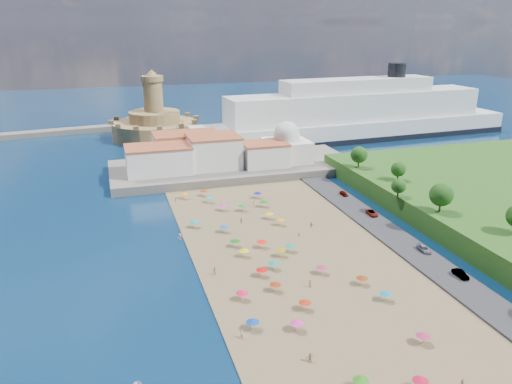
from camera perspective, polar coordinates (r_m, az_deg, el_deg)
name	(u,v)px	position (r m, az deg, el deg)	size (l,w,h in m)	color
ground	(271,258)	(119.10, 1.67, -7.57)	(700.00, 700.00, 0.00)	#071938
terrace	(234,167)	(186.78, -2.53, 2.84)	(90.00, 36.00, 3.00)	#59544C
jetty	(163,150)	(216.46, -10.54, 4.70)	(18.00, 70.00, 2.40)	#59544C
waterfront_buildings	(199,153)	(183.05, -6.57, 4.47)	(57.00, 29.00, 11.00)	silver
domed_building	(286,145)	(188.82, 3.50, 5.35)	(16.00, 16.00, 15.00)	silver
fortress	(155,124)	(244.45, -11.47, 7.57)	(40.00, 40.00, 32.40)	#9D854E
cruise_ship	(356,117)	(243.27, 11.32, 8.38)	(159.06, 32.04, 34.54)	black
beach_parasols	(283,269)	(109.74, 3.16, -8.77)	(32.24, 117.11, 2.20)	gray
beachgoers	(259,261)	(115.36, 0.29, -7.86)	(36.65, 99.08, 1.87)	tan
parked_cars	(415,242)	(129.86, 17.69, -5.51)	(2.39, 80.39, 1.42)	gray
hillside_trees	(460,204)	(133.75, 22.28, -1.29)	(17.16, 111.28, 7.80)	#382314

